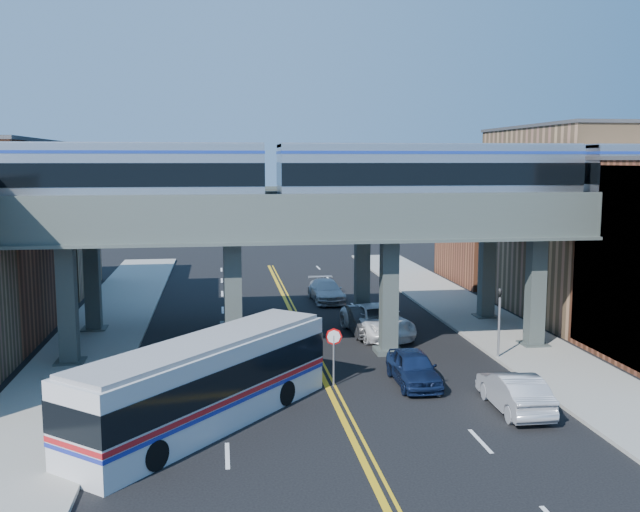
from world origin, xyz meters
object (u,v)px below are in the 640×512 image
object	(u,v)px
transit_train	(429,174)
car_lane_c	(378,321)
traffic_signal	(499,315)
transit_bus	(206,384)
car_lane_a	(414,368)
car_lane_b	(364,321)
car_parked_curb	(514,392)
car_lane_d	(326,291)
stop_sign	(334,347)

from	to	relation	value
transit_train	car_lane_c	world-z (taller)	transit_train
traffic_signal	transit_bus	xyz separation A→B (m)	(-14.44, -7.02, -0.67)
car_lane_a	car_lane_c	world-z (taller)	car_lane_c
transit_bus	car_lane_b	distance (m)	15.96
car_lane_b	car_parked_curb	distance (m)	13.78
car_lane_a	car_lane_b	size ratio (longest dim) A/B	0.95
transit_train	transit_bus	world-z (taller)	transit_train
traffic_signal	car_lane_a	size ratio (longest dim) A/B	0.91
car_lane_a	car_parked_curb	size ratio (longest dim) A/B	0.95
traffic_signal	transit_train	bearing A→B (deg)	147.95
car_lane_a	car_lane_d	world-z (taller)	car_lane_a
stop_sign	car_lane_d	xyz separation A→B (m)	(2.55, 19.09, -1.01)
car_lane_b	car_lane_d	xyz separation A→B (m)	(-0.74, 9.85, -0.03)
traffic_signal	car_lane_d	size ratio (longest dim) A/B	0.79
stop_sign	car_parked_curb	size ratio (longest dim) A/B	0.56
car_lane_a	car_lane_d	size ratio (longest dim) A/B	0.87
stop_sign	car_lane_a	world-z (taller)	stop_sign
transit_train	car_lane_a	xyz separation A→B (m)	(-2.12, -5.29, -8.51)
car_lane_d	car_parked_curb	distance (m)	23.57
car_lane_b	transit_bus	bearing A→B (deg)	-125.82
car_lane_d	transit_bus	bearing A→B (deg)	-111.33
car_lane_b	car_lane_c	size ratio (longest dim) A/B	0.77
car_lane_a	traffic_signal	bearing A→B (deg)	32.18
car_lane_b	transit_train	bearing A→B (deg)	-62.54
transit_train	car_lane_c	distance (m)	9.38
car_lane_d	car_parked_curb	size ratio (longest dim) A/B	1.10
transit_train	traffic_signal	world-z (taller)	transit_train
traffic_signal	car_lane_a	world-z (taller)	traffic_signal
car_lane_c	car_parked_curb	distance (m)	13.15
car_lane_c	car_parked_curb	xyz separation A→B (m)	(2.72, -12.87, -0.08)
car_lane_a	car_lane_c	xyz separation A→B (m)	(0.38, 9.03, 0.09)
transit_train	traffic_signal	size ratio (longest dim) A/B	11.59
stop_sign	traffic_signal	xyz separation A→B (m)	(8.90, 3.00, 0.54)
stop_sign	car_lane_b	world-z (taller)	stop_sign
traffic_signal	transit_bus	world-z (taller)	traffic_signal
traffic_signal	car_parked_curb	size ratio (longest dim) A/B	0.87
transit_train	car_parked_curb	xyz separation A→B (m)	(0.98, -9.12, -8.50)
car_lane_b	car_parked_curb	size ratio (longest dim) A/B	1.00
transit_bus	transit_train	bearing A→B (deg)	-10.90
transit_train	car_lane_c	xyz separation A→B (m)	(-1.74, 3.75, -8.42)
stop_sign	transit_bus	distance (m)	6.85
transit_train	car_lane_b	distance (m)	9.80
traffic_signal	car_lane_d	distance (m)	17.37
car_lane_c	transit_train	bearing A→B (deg)	-73.04
car_lane_c	car_parked_curb	bearing A→B (deg)	-86.03
transit_train	car_lane_b	world-z (taller)	transit_train
stop_sign	transit_bus	world-z (taller)	transit_bus
transit_train	transit_bus	distance (m)	16.32
transit_bus	car_lane_d	size ratio (longest dim) A/B	2.14
stop_sign	traffic_signal	bearing A→B (deg)	18.63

